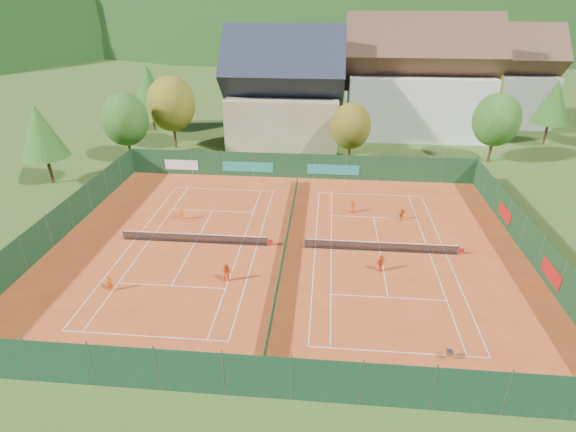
# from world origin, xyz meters

# --- Properties ---
(ground) EXTENTS (600.00, 600.00, 0.00)m
(ground) POSITION_xyz_m (0.00, 0.00, -0.02)
(ground) COLOR #314D18
(ground) RESTS_ON ground
(clay_pad) EXTENTS (40.00, 32.00, 0.01)m
(clay_pad) POSITION_xyz_m (0.00, 0.00, 0.01)
(clay_pad) COLOR #BD441B
(clay_pad) RESTS_ON ground
(court_markings_left) EXTENTS (11.03, 23.83, 0.00)m
(court_markings_left) POSITION_xyz_m (-8.00, 0.00, 0.01)
(court_markings_left) COLOR white
(court_markings_left) RESTS_ON ground
(court_markings_right) EXTENTS (11.03, 23.83, 0.00)m
(court_markings_right) POSITION_xyz_m (8.00, 0.00, 0.01)
(court_markings_right) COLOR white
(court_markings_right) RESTS_ON ground
(tennis_net_left) EXTENTS (13.30, 0.10, 1.02)m
(tennis_net_left) POSITION_xyz_m (-7.85, 0.00, 0.51)
(tennis_net_left) COLOR #59595B
(tennis_net_left) RESTS_ON ground
(tennis_net_right) EXTENTS (13.30, 0.10, 1.02)m
(tennis_net_right) POSITION_xyz_m (8.15, 0.00, 0.51)
(tennis_net_right) COLOR #59595B
(tennis_net_right) RESTS_ON ground
(court_divider) EXTENTS (0.03, 28.80, 1.00)m
(court_divider) POSITION_xyz_m (0.00, 0.00, 0.50)
(court_divider) COLOR #14381D
(court_divider) RESTS_ON ground
(fence_north) EXTENTS (40.00, 0.10, 3.00)m
(fence_north) POSITION_xyz_m (-0.46, 15.99, 1.47)
(fence_north) COLOR #153A1E
(fence_north) RESTS_ON ground
(fence_south) EXTENTS (40.00, 0.04, 3.00)m
(fence_south) POSITION_xyz_m (0.00, -16.00, 1.50)
(fence_south) COLOR #13341F
(fence_south) RESTS_ON ground
(fence_west) EXTENTS (0.04, 32.00, 3.00)m
(fence_west) POSITION_xyz_m (-20.00, 0.00, 1.50)
(fence_west) COLOR #15391E
(fence_west) RESTS_ON ground
(fence_east) EXTENTS (0.09, 32.00, 3.00)m
(fence_east) POSITION_xyz_m (20.00, 0.05, 1.48)
(fence_east) COLOR #13361A
(fence_east) RESTS_ON ground
(chalet) EXTENTS (16.20, 12.00, 16.00)m
(chalet) POSITION_xyz_m (-3.00, 30.00, 6.62)
(chalet) COLOR tan
(chalet) RESTS_ON ground
(hotel_block_a) EXTENTS (21.60, 11.00, 17.25)m
(hotel_block_a) POSITION_xyz_m (16.00, 36.00, 7.38)
(hotel_block_a) COLOR silver
(hotel_block_a) RESTS_ON ground
(hotel_block_b) EXTENTS (17.28, 10.00, 15.50)m
(hotel_block_b) POSITION_xyz_m (30.00, 44.00, 6.62)
(hotel_block_b) COLOR silver
(hotel_block_b) RESTS_ON ground
(tree_west_front) EXTENTS (5.72, 5.72, 8.69)m
(tree_west_front) POSITION_xyz_m (-22.00, 20.00, 5.39)
(tree_west_front) COLOR #443018
(tree_west_front) RESTS_ON ground
(tree_west_mid) EXTENTS (6.44, 6.44, 9.78)m
(tree_west_mid) POSITION_xyz_m (-18.00, 26.00, 6.07)
(tree_west_mid) COLOR #482E19
(tree_west_mid) RESTS_ON ground
(tree_west_back) EXTENTS (5.60, 5.60, 10.00)m
(tree_west_back) POSITION_xyz_m (-24.00, 34.00, 6.74)
(tree_west_back) COLOR #49301A
(tree_west_back) RESTS_ON ground
(tree_center) EXTENTS (5.01, 5.01, 7.60)m
(tree_center) POSITION_xyz_m (6.00, 22.00, 4.72)
(tree_center) COLOR #473019
(tree_center) RESTS_ON ground
(tree_east_front) EXTENTS (5.72, 5.72, 8.69)m
(tree_east_front) POSITION_xyz_m (24.00, 24.00, 5.39)
(tree_east_front) COLOR #462F19
(tree_east_front) RESTS_ON ground
(tree_east_mid) EXTENTS (5.04, 5.04, 9.00)m
(tree_east_mid) POSITION_xyz_m (34.00, 32.00, 6.06)
(tree_east_mid) COLOR #452B18
(tree_east_mid) RESTS_ON ground
(tree_west_side) EXTENTS (5.04, 5.04, 9.00)m
(tree_west_side) POSITION_xyz_m (-28.00, 12.00, 6.06)
(tree_west_side) COLOR #4C2E1B
(tree_west_side) RESTS_ON ground
(tree_east_back) EXTENTS (7.15, 7.15, 10.86)m
(tree_east_back) POSITION_xyz_m (26.00, 40.00, 6.74)
(tree_east_back) COLOR #4C361B
(tree_east_back) RESTS_ON ground
(mountain_backdrop) EXTENTS (820.00, 530.00, 242.00)m
(mountain_backdrop) POSITION_xyz_m (28.54, 233.48, -39.64)
(mountain_backdrop) COLOR black
(mountain_backdrop) RESTS_ON ground
(ball_hopper) EXTENTS (0.34, 0.34, 0.80)m
(ball_hopper) POSITION_xyz_m (10.92, -12.24, 0.56)
(ball_hopper) COLOR slate
(ball_hopper) RESTS_ON ground
(loose_ball_0) EXTENTS (0.07, 0.07, 0.07)m
(loose_ball_0) POSITION_xyz_m (-7.82, -3.14, 0.03)
(loose_ball_0) COLOR #CCD833
(loose_ball_0) RESTS_ON ground
(loose_ball_1) EXTENTS (0.07, 0.07, 0.07)m
(loose_ball_1) POSITION_xyz_m (7.84, -9.91, 0.03)
(loose_ball_1) COLOR #CCD833
(loose_ball_1) RESTS_ON ground
(loose_ball_2) EXTENTS (0.07, 0.07, 0.07)m
(loose_ball_2) POSITION_xyz_m (3.90, 3.30, 0.03)
(loose_ball_2) COLOR #CCD833
(loose_ball_2) RESTS_ON ground
(loose_ball_3) EXTENTS (0.07, 0.07, 0.07)m
(loose_ball_3) POSITION_xyz_m (-1.23, 6.21, 0.03)
(loose_ball_3) COLOR #CCD833
(loose_ball_3) RESTS_ON ground
(player_left_near) EXTENTS (0.57, 0.57, 1.33)m
(player_left_near) POSITION_xyz_m (-12.25, -7.39, 0.66)
(player_left_near) COLOR #E55C14
(player_left_near) RESTS_ON ground
(player_left_mid) EXTENTS (0.84, 0.69, 1.56)m
(player_left_mid) POSITION_xyz_m (-3.92, -5.51, 0.78)
(player_left_mid) COLOR #D74313
(player_left_mid) RESTS_ON ground
(player_left_far) EXTENTS (0.94, 0.79, 1.27)m
(player_left_far) POSITION_xyz_m (-10.45, 4.21, 0.63)
(player_left_far) COLOR orange
(player_left_far) RESTS_ON ground
(player_right_near) EXTENTS (0.93, 0.84, 1.52)m
(player_right_near) POSITION_xyz_m (7.72, -3.02, 0.76)
(player_right_near) COLOR #DC4F13
(player_right_near) RESTS_ON ground
(player_right_far_a) EXTENTS (0.77, 0.64, 1.35)m
(player_right_far_a) POSITION_xyz_m (5.91, 7.28, 0.68)
(player_right_far_a) COLOR #CC4C12
(player_right_far_a) RESTS_ON ground
(player_right_far_b) EXTENTS (1.17, 0.97, 1.26)m
(player_right_far_b) POSITION_xyz_m (10.55, 6.06, 0.63)
(player_right_far_b) COLOR orange
(player_right_far_b) RESTS_ON ground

